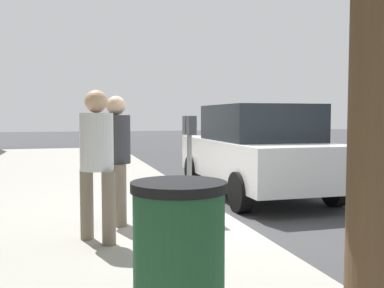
{
  "coord_description": "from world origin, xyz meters",
  "views": [
    {
      "loc": [
        -6.11,
        2.18,
        1.56
      ],
      "look_at": [
        0.29,
        0.4,
        1.14
      ],
      "focal_mm": 41.42,
      "sensor_mm": 36.0,
      "label": 1
    }
  ],
  "objects_px": {
    "trash_bin": "(179,263)",
    "pedestrian_at_meter": "(116,150)",
    "parking_meter": "(189,144)",
    "pedestrian_bystander": "(97,154)",
    "parked_sedan_near": "(256,150)"
  },
  "relations": [
    {
      "from": "pedestrian_at_meter",
      "to": "pedestrian_bystander",
      "type": "bearing_deg",
      "value": -119.16
    },
    {
      "from": "trash_bin",
      "to": "pedestrian_at_meter",
      "type": "bearing_deg",
      "value": 0.82
    },
    {
      "from": "pedestrian_at_meter",
      "to": "parked_sedan_near",
      "type": "distance_m",
      "value": 3.68
    },
    {
      "from": "parking_meter",
      "to": "trash_bin",
      "type": "height_order",
      "value": "parking_meter"
    },
    {
      "from": "parked_sedan_near",
      "to": "trash_bin",
      "type": "bearing_deg",
      "value": 151.87
    },
    {
      "from": "pedestrian_bystander",
      "to": "trash_bin",
      "type": "bearing_deg",
      "value": -119.0
    },
    {
      "from": "parking_meter",
      "to": "parked_sedan_near",
      "type": "distance_m",
      "value": 2.8
    },
    {
      "from": "parking_meter",
      "to": "pedestrian_at_meter",
      "type": "bearing_deg",
      "value": 99.7
    },
    {
      "from": "pedestrian_bystander",
      "to": "parking_meter",
      "type": "bearing_deg",
      "value": -0.65
    },
    {
      "from": "parking_meter",
      "to": "pedestrian_at_meter",
      "type": "height_order",
      "value": "pedestrian_at_meter"
    },
    {
      "from": "parking_meter",
      "to": "pedestrian_bystander",
      "type": "height_order",
      "value": "pedestrian_bystander"
    },
    {
      "from": "pedestrian_at_meter",
      "to": "trash_bin",
      "type": "bearing_deg",
      "value": -98.09
    },
    {
      "from": "parking_meter",
      "to": "parked_sedan_near",
      "type": "relative_size",
      "value": 0.32
    },
    {
      "from": "parking_meter",
      "to": "pedestrian_bystander",
      "type": "distance_m",
      "value": 1.65
    },
    {
      "from": "parking_meter",
      "to": "pedestrian_bystander",
      "type": "bearing_deg",
      "value": 126.5
    }
  ]
}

